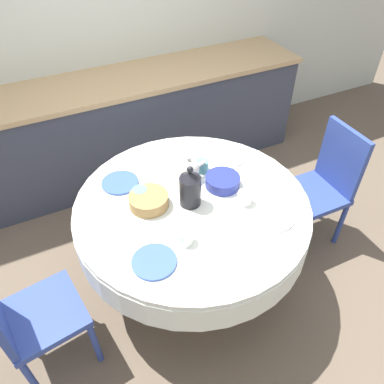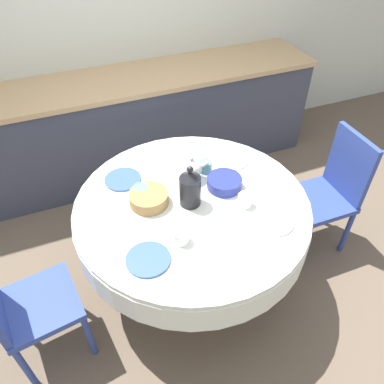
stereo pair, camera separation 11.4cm
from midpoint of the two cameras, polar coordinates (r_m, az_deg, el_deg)
name	(u,v)px [view 2 (the right image)]	position (r m, az deg, el deg)	size (l,w,h in m)	color
ground_plane	(192,276)	(2.74, 1.23, -12.74)	(12.00, 12.00, 0.00)	brown
wall_back	(111,13)	(3.36, -11.14, 25.16)	(7.00, 0.05, 2.60)	beige
kitchen_counter	(134,125)	(3.41, -7.93, 10.01)	(3.24, 0.64, 0.90)	#383D4C
dining_table	(192,217)	(2.27, 1.45, -3.82)	(1.39, 1.39, 0.73)	olive
chair_left	(331,189)	(2.80, 21.47, 0.41)	(0.41, 0.41, 0.92)	#2D428E
chair_right	(20,303)	(2.19, -23.35, -15.33)	(0.45, 0.45, 0.92)	#2D428E
plate_near_left	(148,259)	(1.90, -4.96, -10.22)	(0.23, 0.23, 0.01)	#3856AD
cup_near_left	(181,237)	(1.95, 0.02, -6.85)	(0.09, 0.09, 0.08)	white
plate_near_right	(273,221)	(2.13, 13.78, -4.35)	(0.23, 0.23, 0.01)	white
cup_near_right	(245,200)	(2.17, 9.56, -1.30)	(0.09, 0.09, 0.08)	white
plate_far_left	(123,179)	(2.36, -9.13, 1.89)	(0.23, 0.23, 0.01)	#3856AD
cup_far_left	(141,191)	(2.21, -6.30, 0.04)	(0.09, 0.09, 0.08)	#5BA39E
plate_far_right	(231,160)	(2.50, 7.20, 4.85)	(0.23, 0.23, 0.01)	white
cup_far_right	(205,166)	(2.38, 3.42, 3.90)	(0.09, 0.09, 0.08)	#5BA39E
coffee_carafe	(190,188)	(2.10, 1.25, 0.56)	(0.12, 0.12, 0.27)	black
teapot	(192,169)	(2.29, 1.37, 3.50)	(0.18, 0.13, 0.17)	silver
bread_basket	(149,198)	(2.16, -5.10, -1.00)	(0.23, 0.23, 0.07)	olive
fruit_bowl	(224,183)	(2.27, 6.40, 1.38)	(0.21, 0.21, 0.07)	navy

